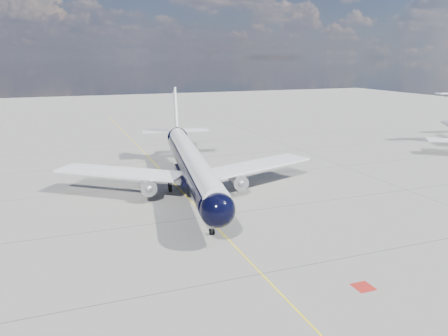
% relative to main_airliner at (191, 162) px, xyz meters
% --- Properties ---
extents(ground, '(320.00, 320.00, 0.00)m').
position_rel_main_airliner_xyz_m(ground, '(-1.49, 8.89, -4.08)').
color(ground, gray).
rests_on(ground, ground).
extents(taxiway_centerline, '(0.16, 160.00, 0.01)m').
position_rel_main_airliner_xyz_m(taxiway_centerline, '(-1.49, 3.89, -4.08)').
color(taxiway_centerline, yellow).
rests_on(taxiway_centerline, ground).
extents(red_marking, '(1.60, 1.60, 0.01)m').
position_rel_main_airliner_xyz_m(red_marking, '(5.31, -31.11, -4.08)').
color(red_marking, maroon).
rests_on(red_marking, ground).
extents(main_airliner, '(36.96, 45.41, 13.16)m').
position_rel_main_airliner_xyz_m(main_airliner, '(0.00, 0.00, 0.00)').
color(main_airliner, black).
rests_on(main_airliner, ground).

